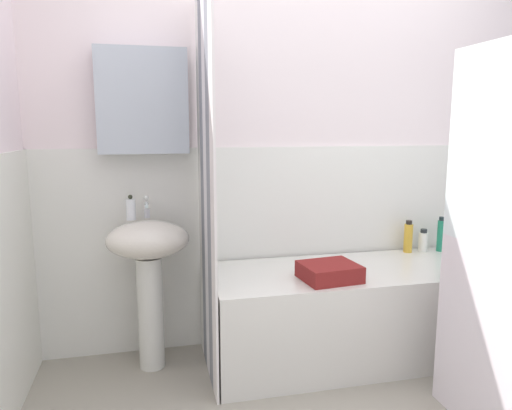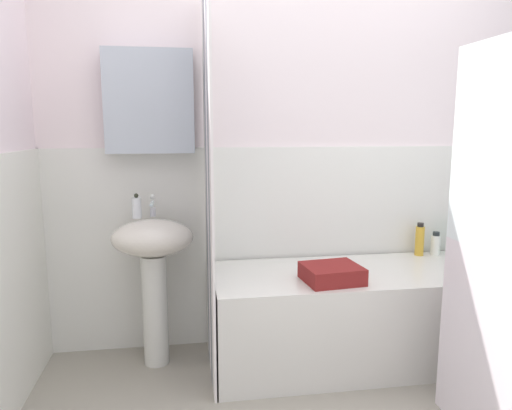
{
  "view_description": "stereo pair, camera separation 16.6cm",
  "coord_description": "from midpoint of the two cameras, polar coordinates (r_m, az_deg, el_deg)",
  "views": [
    {
      "loc": [
        -0.91,
        -1.47,
        1.31
      ],
      "look_at": [
        -0.4,
        0.71,
        0.94
      ],
      "focal_mm": 32.87,
      "sensor_mm": 36.0,
      "label": 1
    },
    {
      "loc": [
        -0.75,
        -1.5,
        1.31
      ],
      "look_at": [
        -0.4,
        0.71,
        0.94
      ],
      "focal_mm": 32.87,
      "sensor_mm": 36.0,
      "label": 2
    }
  ],
  "objects": [
    {
      "name": "wall_back_tiled",
      "position": [
        2.86,
        2.63,
        5.86
      ],
      "size": [
        3.6,
        0.18,
        2.4
      ],
      "color": "white",
      "rests_on": "ground_plane"
    },
    {
      "name": "sink",
      "position": [
        2.62,
        -14.72,
        -6.66
      ],
      "size": [
        0.44,
        0.34,
        0.82
      ],
      "color": "silver",
      "rests_on": "ground_plane"
    },
    {
      "name": "faucet",
      "position": [
        2.63,
        -14.93,
        -0.3
      ],
      "size": [
        0.03,
        0.12,
        0.12
      ],
      "color": "silver",
      "rests_on": "sink"
    },
    {
      "name": "soap_dispenser",
      "position": [
        2.62,
        -16.76,
        -0.48
      ],
      "size": [
        0.05,
        0.05,
        0.14
      ],
      "color": "white",
      "rests_on": "sink"
    },
    {
      "name": "bathtub",
      "position": [
        2.8,
        9.85,
        -12.78
      ],
      "size": [
        1.62,
        0.64,
        0.52
      ],
      "primitive_type": "cube",
      "color": "silver",
      "rests_on": "ground_plane"
    },
    {
      "name": "shower_curtain",
      "position": [
        2.41,
        -8.03,
        1.84
      ],
      "size": [
        0.01,
        0.64,
        2.0
      ],
      "color": "white",
      "rests_on": "ground_plane"
    },
    {
      "name": "shampoo_bottle",
      "position": [
        3.22,
        20.19,
        -3.45
      ],
      "size": [
        0.04,
        0.04,
        0.23
      ],
      "color": "#20815D",
      "rests_on": "bathtub"
    },
    {
      "name": "lotion_bottle",
      "position": [
        3.18,
        18.29,
        -4.2
      ],
      "size": [
        0.06,
        0.06,
        0.15
      ],
      "color": "white",
      "rests_on": "bathtub"
    },
    {
      "name": "body_wash_bottle",
      "position": [
        3.13,
        16.61,
        -3.79
      ],
      "size": [
        0.05,
        0.05,
        0.21
      ],
      "color": "gold",
      "rests_on": "bathtub"
    },
    {
      "name": "towel_folded",
      "position": [
        2.49,
        6.99,
        -8.09
      ],
      "size": [
        0.31,
        0.28,
        0.09
      ],
      "primitive_type": "cube",
      "rotation": [
        0.0,
        0.0,
        0.11
      ],
      "color": "maroon",
      "rests_on": "bathtub"
    }
  ]
}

